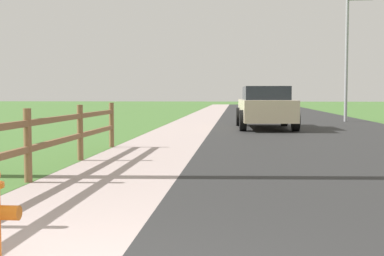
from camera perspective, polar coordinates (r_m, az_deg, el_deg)
ground_plane at (r=27.43m, az=3.10°, el=1.13°), size 120.00×120.00×0.00m
road_asphalt at (r=29.53m, az=10.03°, el=1.27°), size 7.00×66.00×0.01m
curb_concrete at (r=29.66m, az=-2.58°, el=1.34°), size 6.00×66.00×0.01m
grass_verge at (r=29.90m, az=-5.43°, el=1.35°), size 5.00×66.00×0.00m
rail_fence at (r=7.62m, az=-17.56°, el=-1.21°), size 0.11×9.90×1.04m
parked_suv_beige at (r=19.02m, az=8.03°, el=2.31°), size 2.11×4.79×1.52m
street_lamp at (r=24.65m, az=16.86°, el=8.61°), size 1.17×0.20×5.65m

